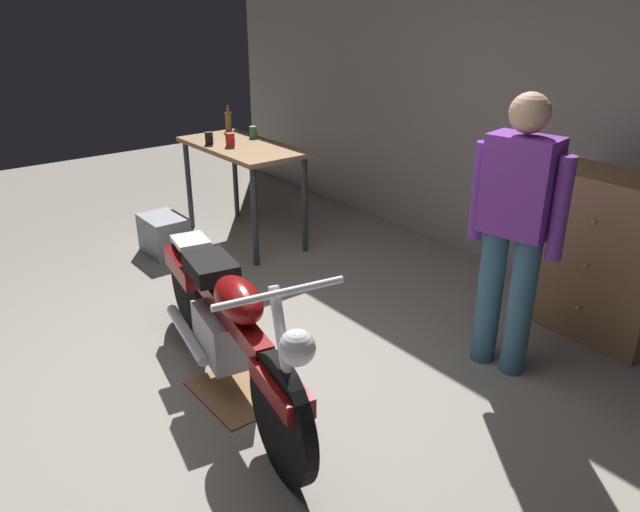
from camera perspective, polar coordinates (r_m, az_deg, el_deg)
The scene contains 12 objects.
ground_plane at distance 3.75m, azimuth -8.72°, elevation -11.76°, with size 12.00×12.00×0.00m, color gray.
back_wall at distance 5.07m, azimuth 19.61°, elevation 15.36°, with size 8.00×0.12×3.10m, color gray.
workbench at distance 5.61m, azimuth -7.29°, elevation 9.17°, with size 1.30×0.64×0.90m.
motorcycle at distance 3.47m, azimuth -8.81°, elevation -6.13°, with size 2.16×0.72×1.00m.
person_standing at distance 3.65m, azimuth 17.73°, elevation 2.71°, with size 0.56×0.28×1.67m.
wooden_dresser at distance 4.41m, azimuth 25.04°, elevation -0.10°, with size 0.80×0.47×1.10m.
drip_tray at distance 3.67m, azimuth -7.81°, elevation -12.53°, with size 0.56×0.40×0.01m, color olive.
storage_bin at distance 5.60m, azimuth -14.34°, elevation 1.94°, with size 0.44×0.32×0.34m, color gray.
mug_green_speckled at distance 5.84m, azimuth -6.22°, elevation 11.45°, with size 0.11×0.07×0.10m.
mug_red_diner at distance 5.52m, azimuth -8.37°, elevation 10.71°, with size 0.12×0.08×0.11m.
mug_black_matte at distance 5.62m, azimuth -10.31°, elevation 10.78°, with size 0.11×0.07×0.11m.
bottle at distance 6.16m, azimuth -8.55°, elevation 12.37°, with size 0.06×0.06×0.24m.
Camera 1 is at (2.73, -1.44, 2.14)m, focal length 34.27 mm.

